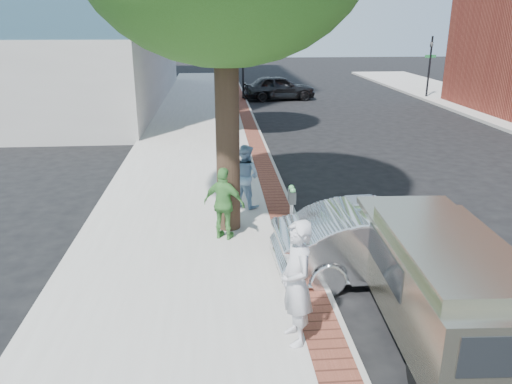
{
  "coord_description": "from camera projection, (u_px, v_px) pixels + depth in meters",
  "views": [
    {
      "loc": [
        -0.86,
        -8.79,
        4.68
      ],
      "look_at": [
        -0.03,
        1.28,
        1.2
      ],
      "focal_mm": 35.0,
      "sensor_mm": 36.0,
      "label": 1
    }
  ],
  "objects": [
    {
      "name": "brick_strip",
      "position": [
        261.0,
        157.0,
        17.41
      ],
      "size": [
        0.6,
        60.0,
        0.01
      ],
      "primitive_type": "cube",
      "color": "brown",
      "rests_on": "sidewalk"
    },
    {
      "name": "ground",
      "position": [
        263.0,
        270.0,
        9.87
      ],
      "size": [
        120.0,
        120.0,
        0.0
      ],
      "primitive_type": "plane",
      "color": "black",
      "rests_on": "ground"
    },
    {
      "name": "person_green",
      "position": [
        224.0,
        204.0,
        10.71
      ],
      "size": [
        1.02,
        0.74,
        1.6
      ],
      "primitive_type": "imported",
      "rotation": [
        0.0,
        0.0,
        2.72
      ],
      "color": "#498F41",
      "rests_on": "sidewalk"
    },
    {
      "name": "office_base",
      "position": [
        4.0,
        69.0,
        28.93
      ],
      "size": [
        18.2,
        22.2,
        4.0
      ],
      "primitive_type": "cube",
      "color": "gray",
      "rests_on": "ground"
    },
    {
      "name": "parking_meter",
      "position": [
        292.0,
        207.0,
        9.83
      ],
      "size": [
        0.12,
        0.32,
        1.47
      ],
      "color": "gray",
      "rests_on": "sidewalk"
    },
    {
      "name": "van",
      "position": [
        437.0,
        275.0,
        7.83
      ],
      "size": [
        1.92,
        4.54,
        1.65
      ],
      "rotation": [
        0.0,
        0.0,
        -0.05
      ],
      "color": "gray",
      "rests_on": "ground"
    },
    {
      "name": "curb",
      "position": [
        271.0,
        159.0,
        17.46
      ],
      "size": [
        0.1,
        60.0,
        0.15
      ],
      "primitive_type": "cube",
      "color": "gray",
      "rests_on": "ground"
    },
    {
      "name": "sidewalk",
      "position": [
        198.0,
        161.0,
        17.27
      ],
      "size": [
        5.0,
        60.0,
        0.15
      ],
      "primitive_type": "cube",
      "color": "#9E9991",
      "rests_on": "ground"
    },
    {
      "name": "signal_near",
      "position": [
        243.0,
        63.0,
        29.94
      ],
      "size": [
        0.7,
        0.15,
        3.8
      ],
      "color": "black",
      "rests_on": "ground"
    },
    {
      "name": "bg_car",
      "position": [
        279.0,
        88.0,
        30.84
      ],
      "size": [
        4.61,
        2.26,
        1.51
      ],
      "primitive_type": "imported",
      "rotation": [
        0.0,
        0.0,
        1.68
      ],
      "color": "black",
      "rests_on": "ground"
    },
    {
      "name": "sedan_silver",
      "position": [
        386.0,
        241.0,
        9.48
      ],
      "size": [
        4.31,
        1.66,
        1.4
      ],
      "primitive_type": "imported",
      "rotation": [
        0.0,
        0.0,
        1.61
      ],
      "color": "silver",
      "rests_on": "ground"
    },
    {
      "name": "person_gray",
      "position": [
        296.0,
        283.0,
        7.16
      ],
      "size": [
        0.58,
        0.77,
        1.91
      ],
      "primitive_type": "imported",
      "rotation": [
        0.0,
        0.0,
        -1.39
      ],
      "color": "#B6B6BB",
      "rests_on": "sidewalk"
    },
    {
      "name": "tree_far",
      "position": [
        221.0,
        4.0,
        19.41
      ],
      "size": [
        4.8,
        4.8,
        7.14
      ],
      "color": "black",
      "rests_on": "sidewalk"
    },
    {
      "name": "person_officer",
      "position": [
        245.0,
        176.0,
        12.61
      ],
      "size": [
        1.0,
        0.98,
        1.62
      ],
      "primitive_type": "imported",
      "rotation": [
        0.0,
        0.0,
        2.44
      ],
      "color": "#7CA1C0",
      "rests_on": "sidewalk"
    },
    {
      "name": "signal_far",
      "position": [
        430.0,
        62.0,
        30.84
      ],
      "size": [
        0.7,
        0.15,
        3.8
      ],
      "color": "black",
      "rests_on": "ground"
    }
  ]
}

